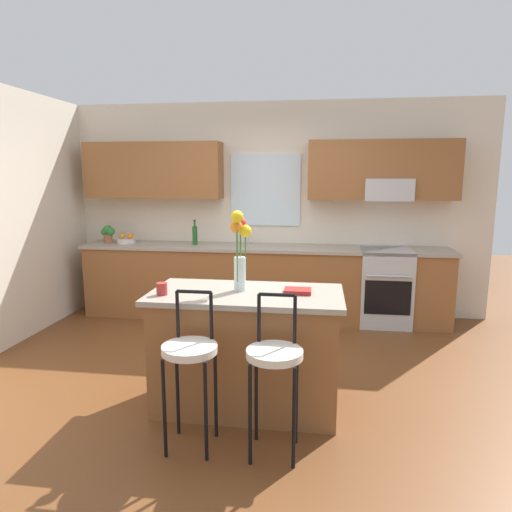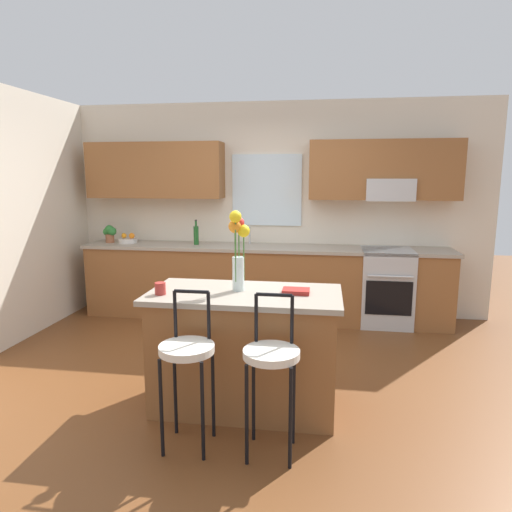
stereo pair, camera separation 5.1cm
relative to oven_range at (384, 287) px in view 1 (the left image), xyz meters
The scene contains 14 objects.
ground_plane 2.29m from the oven_range, 131.73° to the right, with size 14.00×14.00×0.00m, color brown.
back_wall_assembly 1.83m from the oven_range, 168.11° to the left, with size 5.60×0.50×2.70m.
counter_run 1.50m from the oven_range, behind, with size 4.56×0.64×0.92m.
sink_faucet 1.81m from the oven_range, behind, with size 0.02×0.13×0.23m.
oven_range is the anchor object (origin of this frame).
kitchen_island 2.59m from the oven_range, 120.96° to the right, with size 1.45×0.74×0.92m.
bar_stool_near 3.24m from the oven_range, 119.83° to the right, with size 0.36×0.36×1.04m.
bar_stool_middle 3.00m from the oven_range, 110.67° to the right, with size 0.36×0.36×1.04m.
flower_vase 2.71m from the oven_range, 122.44° to the right, with size 0.16×0.15×0.61m.
mug_ceramic 3.11m from the oven_range, 129.03° to the right, with size 0.08×0.08×0.09m, color #A52D28.
cookbook 2.44m from the oven_range, 113.30° to the right, with size 0.20×0.15×0.03m, color maroon.
fruit_bowl_oranges 3.31m from the oven_range, behind, with size 0.24×0.24×0.13m.
bottle_olive_oil 2.43m from the oven_range, behind, with size 0.06×0.06×0.32m.
potted_plant_small 3.57m from the oven_range, behind, with size 0.19×0.13×0.23m.
Camera 1 is at (0.69, -3.80, 1.79)m, focal length 31.66 mm.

